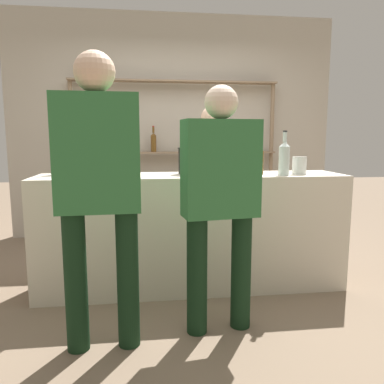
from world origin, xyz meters
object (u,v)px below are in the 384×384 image
(counter_bottle_3, at_px, (58,160))
(cork_jar, at_px, (299,165))
(server_behind_counter, at_px, (211,172))
(ice_bucket, at_px, (190,161))
(counter_bottle_4, at_px, (284,158))
(wine_glass, at_px, (245,159))
(counter_bottle_1, at_px, (285,159))
(counter_bottle_2, at_px, (127,157))
(counter_bottle_5, at_px, (259,160))
(customer_left, at_px, (99,181))
(counter_bottle_0, at_px, (88,159))
(customer_center, at_px, (220,193))

(counter_bottle_3, xyz_separation_m, cork_jar, (1.99, -0.21, -0.05))
(server_behind_counter, bearing_deg, ice_bucket, -19.77)
(counter_bottle_4, xyz_separation_m, wine_glass, (-0.27, 0.21, -0.02))
(counter_bottle_1, bearing_deg, counter_bottle_2, 175.90)
(counter_bottle_4, distance_m, server_behind_counter, 0.94)
(counter_bottle_3, relative_size, ice_bucket, 1.46)
(cork_jar, distance_m, server_behind_counter, 0.97)
(counter_bottle_1, xyz_separation_m, counter_bottle_3, (-1.91, 0.08, 0.00))
(counter_bottle_3, distance_m, counter_bottle_4, 1.85)
(counter_bottle_5, bearing_deg, wine_glass, 132.02)
(counter_bottle_1, bearing_deg, customer_left, -147.76)
(ice_bucket, xyz_separation_m, customer_left, (-0.65, -0.95, -0.05))
(counter_bottle_4, relative_size, counter_bottle_5, 1.12)
(counter_bottle_4, bearing_deg, counter_bottle_2, 166.68)
(counter_bottle_5, height_order, ice_bucket, counter_bottle_5)
(counter_bottle_3, height_order, wine_glass, counter_bottle_3)
(server_behind_counter, bearing_deg, customer_left, -25.17)
(counter_bottle_4, distance_m, ice_bucket, 0.77)
(customer_left, bearing_deg, counter_bottle_0, 10.20)
(counter_bottle_1, xyz_separation_m, wine_glass, (-0.35, 0.01, 0.00))
(counter_bottle_0, distance_m, counter_bottle_3, 0.36)
(counter_bottle_3, relative_size, customer_left, 0.19)
(counter_bottle_3, xyz_separation_m, wine_glass, (1.56, -0.07, -0.00))
(wine_glass, height_order, customer_left, customer_left)
(counter_bottle_4, xyz_separation_m, server_behind_counter, (-0.46, 0.80, -0.19))
(counter_bottle_3, bearing_deg, customer_left, -66.06)
(counter_bottle_3, distance_m, cork_jar, 2.00)
(counter_bottle_1, bearing_deg, wine_glass, 178.60)
(counter_bottle_4, distance_m, cork_jar, 0.19)
(cork_jar, height_order, customer_left, customer_left)
(customer_left, bearing_deg, ice_bucket, -36.53)
(counter_bottle_0, height_order, counter_bottle_5, counter_bottle_0)
(counter_bottle_5, bearing_deg, ice_bucket, 167.45)
(counter_bottle_1, xyz_separation_m, counter_bottle_2, (-1.35, 0.10, 0.02))
(wine_glass, bearing_deg, counter_bottle_4, -38.28)
(server_behind_counter, bearing_deg, cork_jar, 46.27)
(counter_bottle_3, bearing_deg, counter_bottle_1, -2.27)
(counter_bottle_0, distance_m, counter_bottle_2, 0.38)
(counter_bottle_2, bearing_deg, counter_bottle_0, -139.22)
(wine_glass, xyz_separation_m, customer_left, (-1.12, -0.93, -0.06))
(counter_bottle_2, relative_size, customer_left, 0.21)
(counter_bottle_3, bearing_deg, customer_center, -36.52)
(ice_bucket, distance_m, customer_left, 1.15)
(counter_bottle_5, distance_m, customer_left, 1.47)
(counter_bottle_0, distance_m, counter_bottle_1, 1.64)
(ice_bucket, bearing_deg, customer_center, -83.84)
(counter_bottle_3, xyz_separation_m, customer_left, (0.44, -1.00, -0.07))
(customer_left, bearing_deg, counter_bottle_5, -57.87)
(counter_bottle_2, distance_m, counter_bottle_5, 1.11)
(counter_bottle_5, bearing_deg, cork_jar, -5.89)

